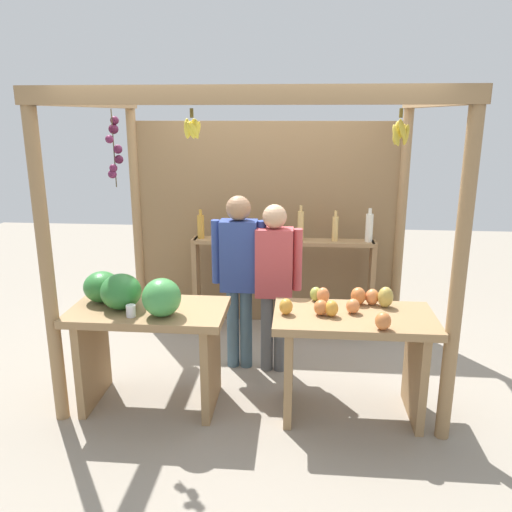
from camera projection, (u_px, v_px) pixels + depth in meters
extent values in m
plane|color=gray|center=(258.00, 362.00, 4.85)|extent=(12.00, 12.00, 0.00)
cylinder|color=#99754C|center=(46.00, 266.00, 3.65)|extent=(0.10, 0.10, 2.43)
cylinder|color=#99754C|center=(459.00, 276.00, 3.42)|extent=(0.10, 0.10, 2.43)
cylinder|color=#99754C|center=(136.00, 212.00, 5.64)|extent=(0.10, 0.10, 2.43)
cylinder|color=#99754C|center=(401.00, 217.00, 5.41)|extent=(0.10, 0.10, 2.43)
cube|color=#99754C|center=(245.00, 95.00, 3.23)|extent=(2.94, 0.12, 0.12)
cube|color=#99754C|center=(90.00, 100.00, 4.34)|extent=(0.12, 2.17, 0.12)
cube|color=#99754C|center=(436.00, 99.00, 4.10)|extent=(0.12, 2.17, 0.12)
cube|color=olive|center=(266.00, 225.00, 5.57)|extent=(2.84, 0.04, 2.18)
cylinder|color=brown|center=(401.00, 113.00, 3.31)|extent=(0.02, 0.02, 0.06)
ellipsoid|color=gold|center=(406.00, 135.00, 3.34)|extent=(0.04, 0.09, 0.15)
ellipsoid|color=gold|center=(400.00, 134.00, 3.37)|extent=(0.09, 0.05, 0.15)
ellipsoid|color=gold|center=(396.00, 132.00, 3.35)|extent=(0.06, 0.08, 0.16)
ellipsoid|color=gold|center=(396.00, 135.00, 3.33)|extent=(0.07, 0.08, 0.15)
ellipsoid|color=gold|center=(403.00, 130.00, 3.30)|extent=(0.08, 0.05, 0.15)
cylinder|color=brown|center=(192.00, 113.00, 3.35)|extent=(0.02, 0.02, 0.06)
ellipsoid|color=yellow|center=(196.00, 128.00, 3.37)|extent=(0.04, 0.06, 0.12)
ellipsoid|color=yellow|center=(197.00, 130.00, 3.41)|extent=(0.07, 0.06, 0.12)
ellipsoid|color=yellow|center=(193.00, 127.00, 3.41)|extent=(0.05, 0.04, 0.12)
ellipsoid|color=yellow|center=(189.00, 130.00, 3.41)|extent=(0.05, 0.06, 0.12)
ellipsoid|color=yellow|center=(187.00, 127.00, 3.39)|extent=(0.04, 0.05, 0.12)
ellipsoid|color=yellow|center=(187.00, 130.00, 3.36)|extent=(0.05, 0.05, 0.12)
ellipsoid|color=yellow|center=(191.00, 130.00, 3.36)|extent=(0.08, 0.04, 0.12)
ellipsoid|color=yellow|center=(195.00, 131.00, 3.36)|extent=(0.07, 0.07, 0.12)
cylinder|color=#4C422D|center=(114.00, 149.00, 3.69)|extent=(0.01, 0.01, 0.55)
sphere|color=#47142D|center=(114.00, 120.00, 3.66)|extent=(0.06, 0.06, 0.06)
sphere|color=#47142D|center=(113.00, 129.00, 3.67)|extent=(0.07, 0.07, 0.07)
sphere|color=#601E42|center=(109.00, 139.00, 3.64)|extent=(0.06, 0.06, 0.06)
sphere|color=#511938|center=(118.00, 149.00, 3.70)|extent=(0.06, 0.06, 0.06)
sphere|color=#47142D|center=(119.00, 159.00, 3.71)|extent=(0.06, 0.06, 0.06)
sphere|color=#601E42|center=(113.00, 168.00, 3.72)|extent=(0.06, 0.06, 0.06)
sphere|color=#601E42|center=(112.00, 174.00, 3.73)|extent=(0.06, 0.06, 0.06)
cube|color=#99754C|center=(148.00, 312.00, 3.96)|extent=(1.19, 0.64, 0.06)
cube|color=#99754C|center=(93.00, 358.00, 4.11)|extent=(0.06, 0.58, 0.76)
cube|color=#99754C|center=(211.00, 362.00, 4.03)|extent=(0.06, 0.58, 0.76)
ellipsoid|color=#2D7533|center=(102.00, 287.00, 4.06)|extent=(0.34, 0.34, 0.24)
ellipsoid|color=#2D7533|center=(121.00, 292.00, 3.91)|extent=(0.43, 0.43, 0.27)
ellipsoid|color=#429347|center=(162.00, 297.00, 3.77)|extent=(0.40, 0.40, 0.28)
cylinder|color=white|center=(131.00, 311.00, 3.77)|extent=(0.07, 0.07, 0.09)
cube|color=#99754C|center=(354.00, 318.00, 3.83)|extent=(1.19, 0.64, 0.06)
cube|color=#99754C|center=(289.00, 366.00, 3.98)|extent=(0.06, 0.58, 0.76)
cube|color=#99754C|center=(415.00, 371.00, 3.90)|extent=(0.06, 0.58, 0.76)
ellipsoid|color=#E07F47|center=(353.00, 306.00, 3.84)|extent=(0.12, 0.12, 0.11)
ellipsoid|color=#B79E47|center=(386.00, 297.00, 3.95)|extent=(0.16, 0.16, 0.16)
ellipsoid|color=#E07F47|center=(323.00, 295.00, 4.04)|extent=(0.12, 0.12, 0.13)
ellipsoid|color=#CC7038|center=(383.00, 321.00, 3.54)|extent=(0.14, 0.14, 0.13)
ellipsoid|color=#E07F47|center=(372.00, 297.00, 4.01)|extent=(0.14, 0.14, 0.13)
ellipsoid|color=#CC7038|center=(321.00, 307.00, 3.80)|extent=(0.12, 0.12, 0.12)
ellipsoid|color=gold|center=(286.00, 307.00, 3.81)|extent=(0.10, 0.10, 0.12)
ellipsoid|color=gold|center=(332.00, 309.00, 3.77)|extent=(0.13, 0.13, 0.12)
ellipsoid|color=#CC7038|center=(358.00, 296.00, 4.01)|extent=(0.16, 0.16, 0.14)
ellipsoid|color=#A8B24C|center=(316.00, 294.00, 4.09)|extent=(0.12, 0.12, 0.11)
cube|color=#99754C|center=(196.00, 283.00, 5.52)|extent=(0.05, 0.20, 1.00)
cube|color=#99754C|center=(371.00, 288.00, 5.37)|extent=(0.05, 0.20, 1.00)
cube|color=#99754C|center=(283.00, 242.00, 5.32)|extent=(1.85, 0.22, 0.04)
cylinder|color=gold|center=(201.00, 227.00, 5.35)|extent=(0.07, 0.07, 0.24)
cylinder|color=gold|center=(200.00, 212.00, 5.31)|extent=(0.03, 0.03, 0.06)
cylinder|color=silver|center=(234.00, 225.00, 5.32)|extent=(0.08, 0.08, 0.29)
cylinder|color=silver|center=(234.00, 209.00, 5.27)|extent=(0.04, 0.04, 0.06)
cylinder|color=#338C4C|center=(267.00, 228.00, 5.30)|extent=(0.06, 0.06, 0.25)
cylinder|color=#338C4C|center=(267.00, 213.00, 5.25)|extent=(0.03, 0.03, 0.06)
cylinder|color=#D8B266|center=(301.00, 226.00, 5.26)|extent=(0.06, 0.06, 0.30)
cylinder|color=#D8B266|center=(301.00, 208.00, 5.21)|extent=(0.03, 0.03, 0.06)
cylinder|color=#D8B266|center=(335.00, 229.00, 5.24)|extent=(0.06, 0.06, 0.25)
cylinder|color=#D8B266|center=(336.00, 214.00, 5.20)|extent=(0.03, 0.03, 0.06)
cylinder|color=silver|center=(369.00, 228.00, 5.21)|extent=(0.08, 0.08, 0.28)
cylinder|color=silver|center=(370.00, 211.00, 5.16)|extent=(0.03, 0.03, 0.06)
cylinder|color=#415C6E|center=(233.00, 328.00, 4.69)|extent=(0.11, 0.11, 0.74)
cylinder|color=#415C6E|center=(246.00, 329.00, 4.68)|extent=(0.11, 0.11, 0.74)
cube|color=#2D428C|center=(239.00, 256.00, 4.51)|extent=(0.32, 0.19, 0.63)
cylinder|color=#2D428C|center=(216.00, 252.00, 4.52)|extent=(0.08, 0.08, 0.56)
cylinder|color=#2D428C|center=(262.00, 253.00, 4.48)|extent=(0.08, 0.08, 0.56)
sphere|color=#997051|center=(238.00, 208.00, 4.40)|extent=(0.21, 0.21, 0.21)
cylinder|color=#575B60|center=(267.00, 333.00, 4.63)|extent=(0.11, 0.11, 0.71)
cylinder|color=#575B60|center=(280.00, 333.00, 4.62)|extent=(0.11, 0.11, 0.71)
cube|color=#BF474C|center=(274.00, 263.00, 4.45)|extent=(0.32, 0.19, 0.60)
cylinder|color=#BF474C|center=(251.00, 259.00, 4.46)|extent=(0.08, 0.08, 0.54)
cylinder|color=#BF474C|center=(298.00, 260.00, 4.43)|extent=(0.08, 0.08, 0.54)
sphere|color=tan|center=(275.00, 217.00, 4.34)|extent=(0.21, 0.21, 0.21)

